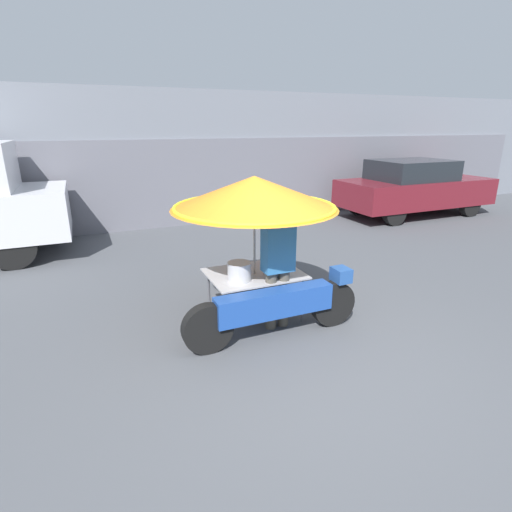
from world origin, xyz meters
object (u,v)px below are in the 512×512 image
object	(u,v)px
vendor_motorcycle_cart	(256,209)
vendor_person	(278,263)
potted_plant	(450,192)
parked_car	(414,187)

from	to	relation	value
vendor_motorcycle_cart	vendor_person	size ratio (longest dim) A/B	1.46
vendor_motorcycle_cart	potted_plant	distance (m)	10.03
vendor_motorcycle_cart	vendor_person	bearing A→B (deg)	-63.88
vendor_motorcycle_cart	vendor_person	xyz separation A→B (m)	(0.15, -0.31, -0.64)
vendor_person	potted_plant	distance (m)	10.00
vendor_person	potted_plant	xyz separation A→B (m)	(8.64, 5.01, -0.42)
vendor_person	parked_car	bearing A→B (deg)	34.26
parked_car	vendor_person	bearing A→B (deg)	-145.74
parked_car	potted_plant	distance (m)	2.23
vendor_person	parked_car	world-z (taller)	parked_car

